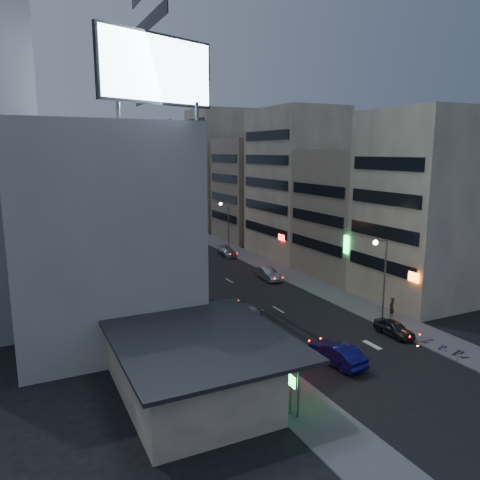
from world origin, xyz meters
TOP-DOWN VIEW (x-y plane):
  - ground at (0.00, 0.00)m, footprint 180.00×180.00m
  - sidewalk_left at (-8.00, 30.00)m, footprint 4.00×120.00m
  - sidewalk_right at (8.00, 30.00)m, footprint 4.00×120.00m
  - food_court at (-13.90, 2.00)m, footprint 11.00×13.00m
  - white_building at (-17.00, 20.00)m, footprint 14.00×24.00m
  - shophouse_near at (15.00, 10.50)m, footprint 10.00×11.00m
  - shophouse_mid at (15.50, 22.00)m, footprint 11.00×12.00m
  - shophouse_far at (15.00, 35.00)m, footprint 10.00×14.00m
  - far_left_a at (-15.50, 45.00)m, footprint 11.00×10.00m
  - far_left_b at (-16.00, 58.00)m, footprint 12.00×10.00m
  - far_right_a at (15.50, 50.00)m, footprint 11.00×12.00m
  - far_right_b at (16.00, 64.00)m, footprint 12.00×12.00m
  - billboard at (-12.99, 9.97)m, footprint 9.52×3.75m
  - street_lamp_right_near at (5.90, 6.00)m, footprint 1.60×0.44m
  - street_lamp_left at (-5.90, 22.00)m, footprint 1.60×0.44m
  - street_lamp_right_far at (5.90, 40.00)m, footprint 1.60×0.44m
  - parked_car_right_near at (5.60, 3.78)m, footprint 1.60×3.94m
  - parked_car_right_mid at (4.57, 24.39)m, footprint 1.82×4.68m
  - parked_car_left at (-5.60, 33.38)m, footprint 2.30×4.93m
  - parked_car_right_far at (5.47, 38.69)m, footprint 2.18×4.72m
  - road_car_blue at (-2.31, 1.48)m, footprint 2.19×5.11m
  - road_car_silver at (-4.08, 13.57)m, footprint 2.09×4.91m
  - person at (8.61, 7.26)m, footprint 0.79×0.64m
  - scooter_black_a at (7.86, -1.03)m, footprint 1.09×1.95m
  - scooter_silver_a at (7.53, -1.96)m, footprint 1.14×1.92m
  - scooter_blue at (7.47, 0.26)m, footprint 1.14×1.76m
  - scooter_black_b at (6.96, 1.50)m, footprint 0.85×1.75m
  - scooter_silver_b at (7.75, 1.69)m, footprint 0.96×1.78m

SIDE VIEW (x-z plane):
  - ground at x=0.00m, z-range 0.00..0.00m
  - sidewalk_left at x=-8.00m, z-range 0.00..0.12m
  - sidewalk_right at x=8.00m, z-range 0.00..0.12m
  - scooter_blue at x=7.47m, z-range 0.12..1.14m
  - scooter_black_b at x=6.96m, z-range 0.12..1.15m
  - scooter_silver_b at x=7.75m, z-range 0.12..1.16m
  - parked_car_right_far at x=5.47m, z-range 0.00..1.34m
  - parked_car_right_near at x=5.60m, z-range 0.00..1.34m
  - scooter_silver_a at x=7.53m, z-range 0.12..1.23m
  - parked_car_left at x=-5.60m, z-range 0.00..1.37m
  - scooter_black_a at x=7.86m, z-range 0.12..1.25m
  - road_car_silver at x=-4.08m, z-range 0.00..1.41m
  - parked_car_right_mid at x=4.57m, z-range 0.00..1.52m
  - road_car_blue at x=-2.31m, z-range 0.00..1.64m
  - person at x=8.61m, z-range 0.12..1.99m
  - food_court at x=-13.90m, z-range 0.05..3.92m
  - street_lamp_right_near at x=5.90m, z-range 1.35..9.37m
  - street_lamp_left at x=-5.90m, z-range 1.35..9.37m
  - street_lamp_right_far at x=5.90m, z-range 1.35..9.37m
  - far_left_b at x=-16.00m, z-range 0.00..15.00m
  - shophouse_mid at x=15.50m, z-range 0.00..16.00m
  - white_building at x=-17.00m, z-range 0.00..18.00m
  - far_right_a at x=15.50m, z-range 0.00..18.00m
  - shophouse_near at x=15.00m, z-range 0.00..20.00m
  - far_left_a at x=-15.50m, z-range 0.00..20.00m
  - shophouse_far at x=15.00m, z-range 0.00..22.00m
  - far_right_b at x=16.00m, z-range 0.00..24.00m
  - billboard at x=-12.99m, z-range 18.56..24.76m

